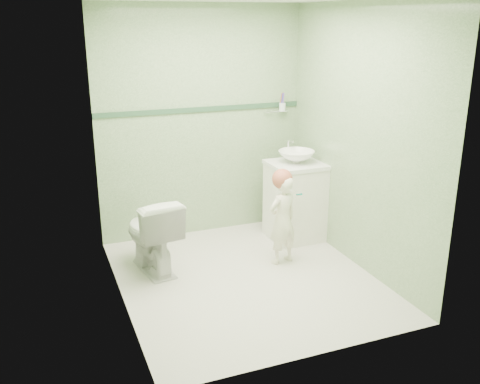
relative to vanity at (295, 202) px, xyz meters
name	(u,v)px	position (x,y,z in m)	size (l,w,h in m)	color
ground	(246,279)	(-0.84, -0.70, -0.40)	(2.50, 2.50, 0.00)	beige
room_shell	(247,149)	(-0.84, -0.70, 0.80)	(2.50, 2.54, 2.40)	gray
trim_stripe	(201,109)	(-0.84, 0.54, 0.95)	(2.20, 0.02, 0.05)	#2C4F37
vanity	(295,202)	(0.00, 0.00, 0.00)	(0.52, 0.50, 0.80)	white
counter	(296,165)	(0.00, 0.00, 0.41)	(0.54, 0.52, 0.04)	white
basin	(296,157)	(0.00, 0.00, 0.49)	(0.37, 0.37, 0.13)	white
faucet	(289,145)	(0.00, 0.19, 0.57)	(0.03, 0.13, 0.18)	silver
cup_holder	(282,107)	(0.05, 0.48, 0.93)	(0.26, 0.07, 0.21)	silver
toilet	(151,234)	(-1.58, -0.21, -0.04)	(0.40, 0.71, 0.72)	white
toddler	(282,220)	(-0.39, -0.50, 0.03)	(0.32, 0.21, 0.87)	white
hair_cap	(282,179)	(-0.39, -0.48, 0.43)	(0.19, 0.19, 0.19)	#B05842
teal_toothbrush	(298,194)	(-0.29, -0.60, 0.31)	(0.11, 0.14, 0.08)	#027C6F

